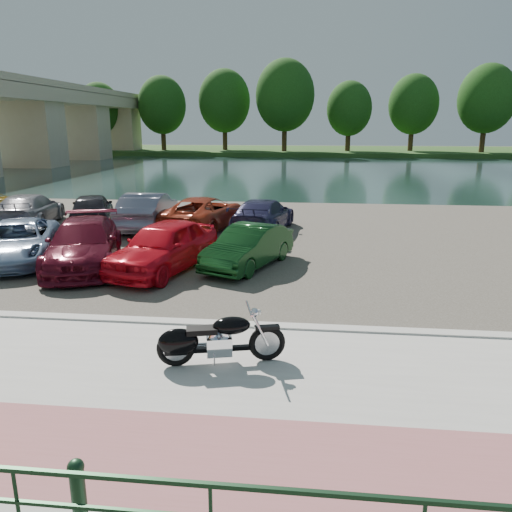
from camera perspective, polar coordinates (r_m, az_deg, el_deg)
The scene contains 21 objects.
ground at distance 9.09m, azimuth -0.04°, elevation -13.45°, with size 200.00×200.00×0.00m, color #595447.
promenade at distance 8.21m, azimuth -0.83°, elevation -16.43°, with size 60.00×6.00×0.10m, color #B8B5AD.
pink_path at distance 6.95m, azimuth -2.47°, elevation -22.42°, with size 60.00×2.00×0.01m, color #A25B5B.
kerb at distance 10.86m, azimuth 1.13°, elevation -8.14°, with size 60.00×0.30×0.14m, color #B8B5AD.
parking_lot at distance 19.46m, azimuth 3.50°, elevation 2.07°, with size 60.00×18.00×0.04m, color #444037.
river at distance 48.16m, azimuth 5.24°, elevation 9.63°, with size 120.00×40.00×0.00m, color #192D2B.
far_bank at distance 80.07m, azimuth 5.72°, elevation 11.88°, with size 120.00×24.00×0.60m, color #234A1A.
bridge at distance 56.88m, azimuth -25.16°, elevation 14.70°, with size 7.00×56.00×8.55m.
railing at distance 5.37m, azimuth -5.23°, elevation -26.20°, with size 24.04×0.05×0.90m.
bollards at distance 6.23m, azimuth -21.18°, elevation -23.53°, with size 10.68×0.18×0.81m.
far_trees at distance 73.90m, azimuth 9.34°, elevation 17.10°, with size 70.25×10.68×12.52m.
motorcycle at distance 9.10m, azimuth -5.33°, elevation -9.54°, with size 2.29×0.93×1.05m.
car_2 at distance 17.59m, azimuth -25.57°, elevation 1.49°, with size 2.17×4.70×1.31m, color #7A91B2.
car_3 at distance 16.16m, azimuth -19.09°, elevation 1.31°, with size 2.02×4.96×1.44m, color #550C1C.
car_4 at distance 15.09m, azimuth -10.50°, elevation 1.11°, with size 1.78×4.43×1.51m, color red.
car_5 at distance 15.29m, azimuth -0.85°, elevation 1.08°, with size 1.34×3.85×1.27m, color #103A16.
car_7 at distance 23.61m, azimuth -24.50°, elevation 4.81°, with size 1.97×4.84×1.40m, color gray.
car_8 at distance 22.87m, azimuth -18.23°, elevation 5.12°, with size 1.67×4.16×1.42m, color black.
car_9 at distance 21.45m, azimuth -12.24°, elevation 5.09°, with size 1.62×4.66×1.53m, color slate.
car_10 at distance 21.06m, azimuth -6.02°, elevation 4.94°, with size 2.26×4.91×1.36m, color #A3341B.
car_11 at distance 20.46m, azimuth 0.79°, elevation 4.70°, with size 1.88×4.63×1.34m, color #28274D.
Camera 1 is at (0.87, -7.96, 4.31)m, focal length 35.00 mm.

